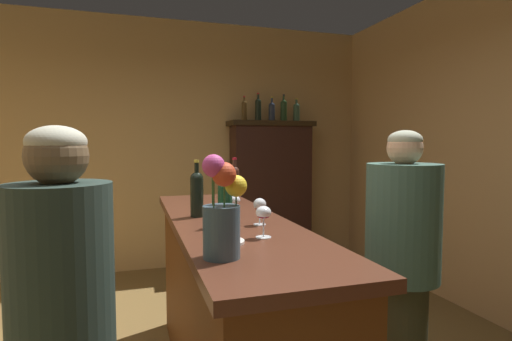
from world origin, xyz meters
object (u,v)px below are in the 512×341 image
object	(u,v)px
display_bottle_midleft	(258,109)
bartender	(402,267)
display_bottle_right	(296,111)
wine_bottle_syrah	(225,201)
wine_glass_spare	(227,183)
bar_counter	(230,309)
wine_glass_mid	(234,201)
wine_bottle_rose	(197,192)
patron_by_cabinet	(62,323)
wine_bottle_chardonnay	(235,183)
flower_arrangement	(222,213)
display_bottle_center	(272,111)
display_cabinet	(271,190)
wine_glass_front	(260,206)
display_bottle_left	(244,110)
cheese_plate	(225,242)
display_bottle_midright	(284,109)
wine_glass_rear	(263,214)

from	to	relation	value
display_bottle_midleft	bartender	distance (m)	3.05
display_bottle_midleft	display_bottle_right	bearing A→B (deg)	-0.00
wine_bottle_syrah	wine_glass_spare	xyz separation A→B (m)	(0.28, 1.15, -0.03)
bar_counter	wine_glass_mid	bearing A→B (deg)	60.56
wine_bottle_rose	patron_by_cabinet	bearing A→B (deg)	-126.79
wine_bottle_chardonnay	bartender	xyz separation A→B (m)	(0.64, -1.04, -0.36)
flower_arrangement	display_bottle_center	size ratio (longest dim) A/B	1.34
display_bottle_center	wine_glass_mid	bearing A→B (deg)	-114.39
display_cabinet	display_bottle_right	xyz separation A→B (m)	(0.33, 0.00, 0.97)
wine_glass_front	display_bottle_right	distance (m)	2.99
patron_by_cabinet	wine_glass_front	bearing A→B (deg)	-2.94
wine_bottle_syrah	display_bottle_left	xyz separation A→B (m)	(0.82, 2.58, 0.69)
flower_arrangement	display_bottle_center	distance (m)	3.46
wine_bottle_rose	display_bottle_right	world-z (taller)	display_bottle_right
display_cabinet	wine_glass_front	xyz separation A→B (m)	(-0.97, -2.59, 0.24)
wine_glass_mid	flower_arrangement	distance (m)	0.86
wine_glass_spare	display_bottle_left	world-z (taller)	display_bottle_left
display_bottle_left	display_bottle_midleft	size ratio (longest dim) A/B	0.88
wine_glass_spare	display_bottle_center	size ratio (longest dim) A/B	0.51
display_bottle_left	patron_by_cabinet	world-z (taller)	display_bottle_left
patron_by_cabinet	flower_arrangement	bearing A→B (deg)	-38.28
display_bottle_center	cheese_plate	bearing A→B (deg)	-113.03
wine_glass_mid	display_bottle_midleft	size ratio (longest dim) A/B	0.39
bar_counter	display_bottle_center	bearing A→B (deg)	65.43
cheese_plate	display_bottle_midright	bearing A→B (deg)	64.46
display_bottle_midright	display_bottle_midleft	bearing A→B (deg)	180.00
wine_glass_front	wine_glass_mid	xyz separation A→B (m)	(-0.07, 0.27, -0.01)
wine_glass_front	bartender	xyz separation A→B (m)	(0.70, -0.26, -0.31)
wine_glass_mid	display_bottle_center	size ratio (longest dim) A/B	0.44
wine_glass_front	wine_glass_spare	xyz separation A→B (m)	(0.09, 1.17, 0.01)
wine_glass_front	patron_by_cabinet	distance (m)	1.05
wine_glass_spare	display_bottle_midright	world-z (taller)	display_bottle_midright
cheese_plate	display_bottle_midright	world-z (taller)	display_bottle_midright
flower_arrangement	display_bottle_right	distance (m)	3.60
wine_bottle_rose	bartender	world-z (taller)	bartender
wine_glass_mid	bartender	xyz separation A→B (m)	(0.77, -0.53, -0.30)
patron_by_cabinet	bartender	size ratio (longest dim) A/B	1.00
wine_bottle_rose	wine_bottle_syrah	size ratio (longest dim) A/B	1.13
wine_bottle_rose	display_bottle_midleft	bearing A→B (deg)	64.32
display_cabinet	flower_arrangement	xyz separation A→B (m)	(-1.29, -3.14, 0.32)
patron_by_cabinet	display_bottle_left	bearing A→B (deg)	32.36
display_bottle_left	display_bottle_midleft	xyz separation A→B (m)	(0.17, 0.00, 0.02)
bar_counter	wine_bottle_chardonnay	world-z (taller)	wine_bottle_chardonnay
display_bottle_midleft	bartender	bearing A→B (deg)	-92.16
wine_bottle_rose	cheese_plate	size ratio (longest dim) A/B	1.96
wine_glass_rear	display_bottle_right	bearing A→B (deg)	64.47
display_bottle_left	cheese_plate	bearing A→B (deg)	-107.08
bar_counter	flower_arrangement	size ratio (longest dim) A/B	5.77
display_cabinet	wine_glass_mid	xyz separation A→B (m)	(-1.04, -2.32, 0.23)
wine_bottle_syrah	wine_bottle_chardonnay	world-z (taller)	wine_bottle_chardonnay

